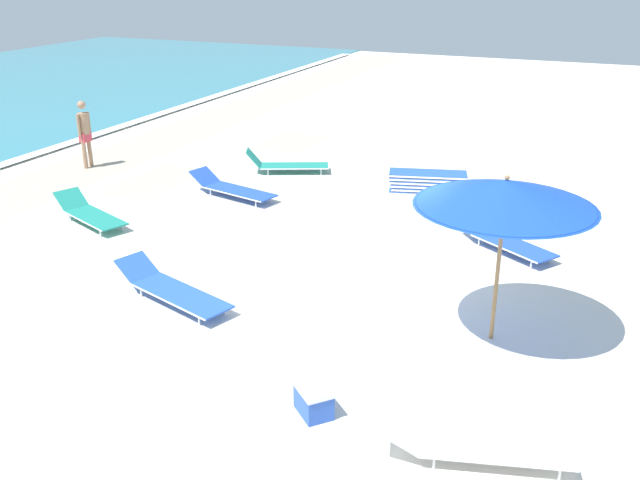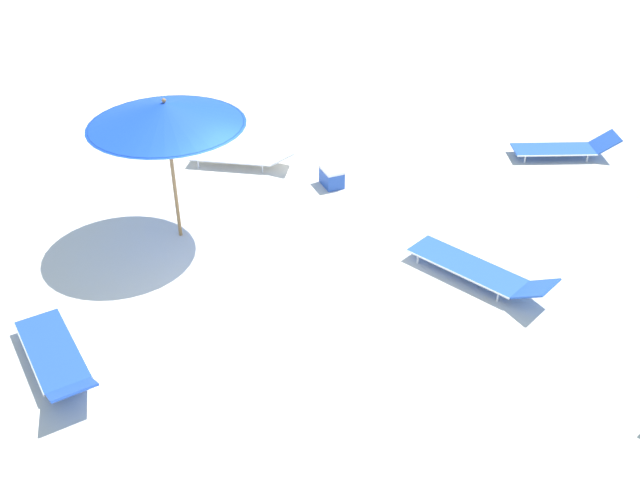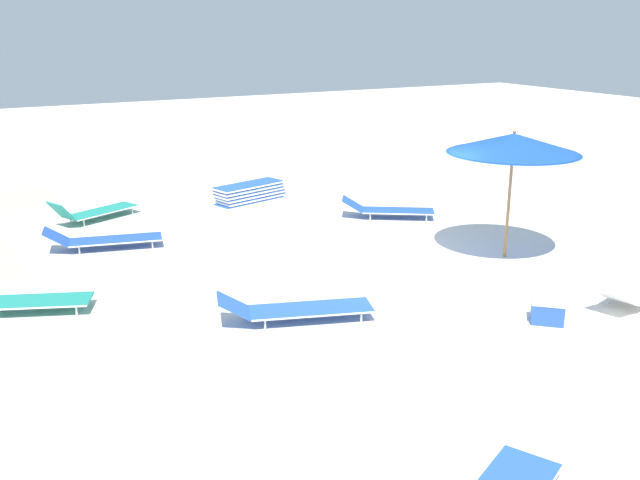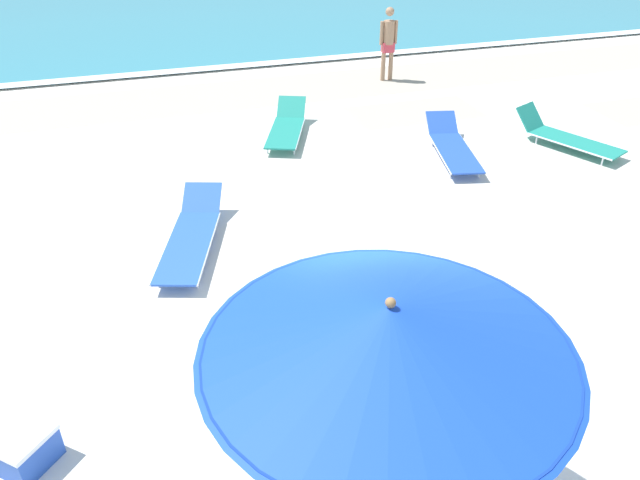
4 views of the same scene
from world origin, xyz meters
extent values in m
cube|color=silver|center=(0.00, 0.00, -0.08)|extent=(60.00, 60.00, 0.16)
cube|color=#AFA492|center=(3.62, 6.94, 0.00)|extent=(2.85, 1.48, 0.00)
cube|color=#AFA492|center=(8.60, 5.53, 0.00)|extent=(2.29, 1.54, 0.00)
cylinder|color=#9E7547|center=(-0.97, -2.25, 1.12)|extent=(0.06, 0.06, 2.24)
cone|color=blue|center=(-0.97, -2.25, 2.24)|extent=(2.50, 2.50, 0.37)
cylinder|color=#13359C|center=(-0.97, -2.25, 2.06)|extent=(2.43, 2.43, 0.01)
sphere|color=#9E7547|center=(-0.97, -2.25, 2.45)|extent=(0.07, 0.07, 0.07)
cube|color=blue|center=(5.40, 0.47, 0.06)|extent=(1.06, 1.89, 0.03)
cube|color=silver|center=(5.40, 0.47, 0.03)|extent=(1.08, 1.93, 0.04)
cube|color=blue|center=(5.42, 0.39, 0.14)|extent=(1.06, 1.89, 0.03)
cube|color=silver|center=(5.42, 0.39, 0.11)|extent=(1.08, 1.93, 0.04)
cube|color=blue|center=(5.41, 0.42, 0.23)|extent=(1.06, 1.89, 0.03)
cube|color=silver|center=(5.41, 0.42, 0.20)|extent=(1.08, 1.93, 0.04)
cube|color=blue|center=(5.40, 0.46, 0.31)|extent=(1.06, 1.89, 0.03)
cube|color=silver|center=(5.40, 0.46, 0.28)|extent=(1.08, 1.93, 0.04)
cube|color=blue|center=(5.39, 0.47, 0.40)|extent=(1.06, 1.89, 0.03)
cube|color=silver|center=(5.39, 0.47, 0.37)|extent=(1.08, 1.93, 0.04)
cube|color=blue|center=(5.39, 0.48, 0.48)|extent=(1.06, 1.89, 0.03)
cube|color=silver|center=(5.39, 0.48, 0.45)|extent=(1.08, 1.93, 0.04)
cube|color=blue|center=(2.39, -2.03, 0.17)|extent=(1.41, 1.71, 0.03)
cylinder|color=silver|center=(2.14, -1.86, 0.17)|extent=(0.93, 1.40, 0.03)
cylinder|color=silver|center=(2.64, -2.19, 0.17)|extent=(0.93, 1.40, 0.03)
cube|color=blue|center=(2.97, -1.14, 0.31)|extent=(0.75, 0.72, 0.30)
cylinder|color=silver|center=(1.82, -2.43, 0.08)|extent=(0.03, 0.03, 0.16)
cylinder|color=silver|center=(2.25, -2.71, 0.08)|extent=(0.03, 0.03, 0.16)
cylinder|color=silver|center=(2.53, -1.35, 0.08)|extent=(0.03, 0.03, 0.16)
cylinder|color=silver|center=(2.95, -1.63, 0.08)|extent=(0.03, 0.03, 0.16)
cube|color=#1E8475|center=(5.66, 4.08, 0.17)|extent=(1.26, 1.83, 0.03)
cylinder|color=silver|center=(5.39, 3.95, 0.17)|extent=(0.75, 1.59, 0.03)
cylinder|color=silver|center=(5.94, 4.20, 0.17)|extent=(0.75, 1.59, 0.03)
cube|color=#1E8475|center=(5.23, 5.03, 0.39)|extent=(0.68, 0.58, 0.44)
cylinder|color=silver|center=(5.71, 3.36, 0.08)|extent=(0.03, 0.03, 0.16)
cylinder|color=silver|center=(6.18, 3.57, 0.08)|extent=(0.03, 0.03, 0.16)
cylinder|color=silver|center=(5.15, 4.59, 0.08)|extent=(0.03, 0.03, 0.16)
cylinder|color=silver|center=(5.62, 4.80, 0.08)|extent=(0.03, 0.03, 0.16)
cube|color=blue|center=(-1.87, 2.51, 0.17)|extent=(1.16, 1.99, 0.03)
cylinder|color=silver|center=(-2.16, 2.61, 0.17)|extent=(0.62, 1.81, 0.03)
cylinder|color=silver|center=(-1.59, 2.42, 0.17)|extent=(0.62, 1.81, 0.03)
cube|color=blue|center=(-1.51, 3.64, 0.32)|extent=(0.70, 0.64, 0.31)
cylinder|color=silver|center=(-2.35, 1.89, 0.08)|extent=(0.03, 0.03, 0.16)
cylinder|color=silver|center=(-1.86, 1.73, 0.08)|extent=(0.03, 0.03, 0.16)
cylinder|color=silver|center=(-1.89, 3.29, 0.08)|extent=(0.03, 0.03, 0.16)
cylinder|color=silver|center=(-1.40, 3.14, 0.08)|extent=(0.03, 0.03, 0.16)
cube|color=#1E8475|center=(0.48, 6.18, 0.17)|extent=(1.17, 1.74, 0.03)
cylinder|color=silver|center=(0.20, 6.29, 0.17)|extent=(0.64, 1.53, 0.03)
cylinder|color=silver|center=(0.75, 6.07, 0.17)|extent=(0.64, 1.53, 0.03)
cube|color=#1E8475|center=(0.87, 7.15, 0.33)|extent=(0.71, 0.65, 0.34)
cylinder|color=silver|center=(0.00, 5.69, 0.08)|extent=(0.03, 0.03, 0.16)
cylinder|color=silver|center=(0.47, 5.49, 0.08)|extent=(0.03, 0.03, 0.16)
cylinder|color=silver|center=(0.48, 6.87, 0.08)|extent=(0.03, 0.03, 0.16)
cylinder|color=silver|center=(0.95, 6.68, 0.08)|extent=(0.03, 0.03, 0.16)
cube|color=blue|center=(3.23, 4.31, 0.17)|extent=(1.00, 1.90, 0.03)
cylinder|color=silver|center=(2.93, 4.38, 0.17)|extent=(0.45, 1.77, 0.03)
cylinder|color=silver|center=(3.52, 4.24, 0.17)|extent=(0.45, 1.77, 0.03)
cube|color=blue|center=(3.49, 5.42, 0.32)|extent=(0.67, 0.60, 0.32)
cylinder|color=silver|center=(2.81, 3.68, 0.08)|extent=(0.03, 0.03, 0.16)
cylinder|color=silver|center=(3.31, 3.57, 0.08)|extent=(0.03, 0.03, 0.16)
cylinder|color=silver|center=(3.14, 5.06, 0.08)|extent=(0.03, 0.03, 0.16)
cylinder|color=silver|center=(3.64, 4.94, 0.08)|extent=(0.03, 0.03, 0.16)
cube|color=white|center=(-3.69, -2.80, 0.17)|extent=(1.03, 1.80, 0.03)
cylinder|color=silver|center=(-3.98, -2.89, 0.17)|extent=(0.48, 1.65, 0.03)
cylinder|color=silver|center=(-3.40, -2.72, 0.17)|extent=(0.48, 1.65, 0.03)
cube|color=white|center=(-3.98, -1.76, 0.32)|extent=(0.69, 0.62, 0.31)
cylinder|color=silver|center=(-3.76, -3.51, 0.08)|extent=(0.03, 0.03, 0.16)
cylinder|color=silver|center=(-3.26, -3.38, 0.08)|extent=(0.03, 0.03, 0.16)
cylinder|color=silver|center=(-4.11, -2.23, 0.08)|extent=(0.03, 0.03, 0.16)
cylinder|color=silver|center=(-3.62, -2.10, 0.08)|extent=(0.03, 0.03, 0.16)
cylinder|color=#A37A5B|center=(3.82, 9.29, 0.45)|extent=(0.11, 0.11, 0.90)
cylinder|color=#A37A5B|center=(4.02, 9.29, 0.45)|extent=(0.11, 0.11, 0.90)
cube|color=#D13D4C|center=(3.92, 9.29, 0.82)|extent=(0.31, 0.19, 0.24)
cylinder|color=#A37A5B|center=(3.92, 9.29, 1.18)|extent=(0.27, 0.27, 0.55)
cylinder|color=#A37A5B|center=(3.73, 9.30, 1.17)|extent=(0.08, 0.08, 0.55)
cylinder|color=#A37A5B|center=(4.10, 9.29, 1.17)|extent=(0.08, 0.08, 0.55)
sphere|color=#A37A5B|center=(3.92, 9.29, 1.66)|extent=(0.21, 0.21, 0.21)
cube|color=blue|center=(-3.70, -0.62, 0.16)|extent=(0.57, 0.58, 0.32)
cube|color=white|center=(-3.70, -0.62, 0.35)|extent=(0.60, 0.61, 0.05)
camera|label=1|loc=(-10.39, -3.60, 5.22)|focal=40.00mm
camera|label=2|loc=(7.45, 4.28, 6.58)|focal=40.00mm
camera|label=3|loc=(-10.90, 7.23, 4.45)|focal=40.00mm
camera|label=4|loc=(-2.30, -5.07, 4.80)|focal=35.00mm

